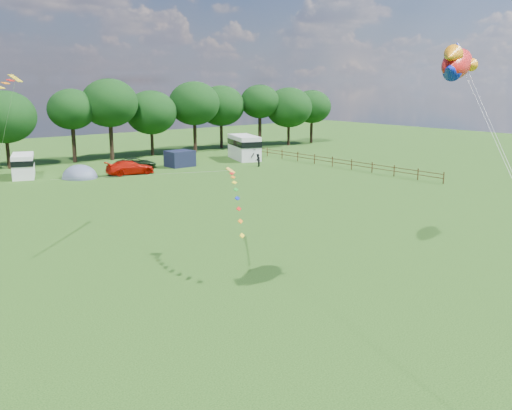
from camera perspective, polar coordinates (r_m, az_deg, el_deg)
ground_plane at (r=24.09m, az=12.38°, el=-12.56°), size 180.00×180.00×0.00m
tree_line at (r=72.11m, az=-20.97°, el=8.64°), size 102.98×10.98×10.27m
fence at (r=69.38m, az=6.75°, el=4.55°), size 0.12×33.12×1.20m
car_c at (r=63.48m, az=-12.48°, el=3.67°), size 5.25×2.79×1.50m
car_d at (r=67.53m, az=-11.89°, el=4.11°), size 5.08×3.34×1.27m
campervan_c at (r=64.96m, az=-22.25°, el=3.73°), size 3.67×5.41×2.45m
campervan_d at (r=74.00m, az=-1.19°, el=5.87°), size 4.67×6.83×3.08m
tent_greyblue at (r=62.69m, az=-17.19°, el=2.62°), size 3.70×4.06×2.75m
awning_navy at (r=68.39m, az=-7.63°, el=4.62°), size 3.07×2.51×1.88m
fish_kite at (r=30.93m, az=19.35°, el=13.23°), size 4.19×2.58×2.20m
streamer_kite_c at (r=31.12m, az=-2.12°, el=1.54°), size 3.12×4.90×2.78m
walker_a at (r=67.76m, az=0.17°, el=4.50°), size 0.85×0.82×1.51m
walker_b at (r=71.54m, az=-0.24°, el=5.04°), size 1.29×1.00×1.81m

